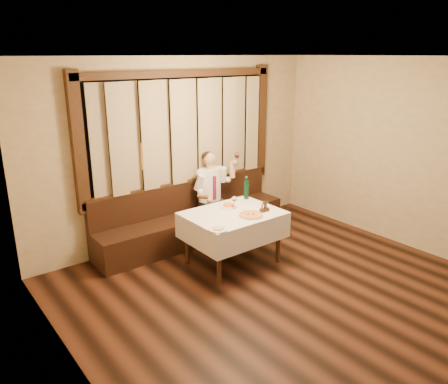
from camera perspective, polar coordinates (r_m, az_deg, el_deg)
room at (r=5.22m, az=6.24°, el=2.78°), size 5.01×6.01×2.81m
banquette at (r=6.90m, az=-4.20°, el=-3.82°), size 3.20×0.61×0.94m
dining_table at (r=6.00m, az=1.17°, el=-3.64°), size 1.27×0.97×0.76m
pizza at (r=5.84m, az=3.52°, el=-3.02°), size 0.34×0.34×0.04m
pasta_red at (r=6.18m, az=0.63°, el=-1.60°), size 0.27×0.27×0.09m
pasta_cream at (r=5.37m, az=-0.75°, el=-4.66°), size 0.24×0.24×0.08m
green_bottle at (r=6.49m, az=2.94°, el=0.35°), size 0.07×0.07×0.34m
table_wine_glass at (r=6.06m, az=1.36°, el=-1.01°), size 0.07×0.07×0.19m
cruet_caddy at (r=6.01m, az=5.32°, el=-2.08°), size 0.13×0.07×0.14m
seated_man at (r=6.85m, az=-1.47°, el=0.47°), size 0.75×0.56×1.38m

